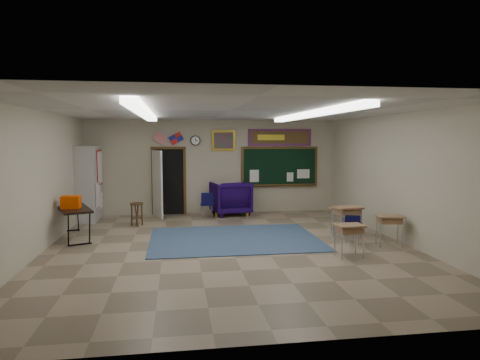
{
  "coord_description": "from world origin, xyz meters",
  "views": [
    {
      "loc": [
        -1.15,
        -9.2,
        2.4
      ],
      "look_at": [
        0.44,
        1.5,
        1.36
      ],
      "focal_mm": 32.0,
      "sensor_mm": 36.0,
      "label": 1
    }
  ],
  "objects": [
    {
      "name": "student_desk_back_right",
      "position": [
        3.56,
        -0.36,
        0.39
      ],
      "size": [
        0.65,
        0.53,
        0.7
      ],
      "rotation": [
        0.0,
        0.0,
        -0.18
      ],
      "color": "#9A7147",
      "rests_on": "floor"
    },
    {
      "name": "chalkboard",
      "position": [
        2.2,
        4.46,
        1.46
      ],
      "size": [
        2.55,
        0.14,
        1.3
      ],
      "color": "#503817",
      "rests_on": "back_wall"
    },
    {
      "name": "storage_cabinet",
      "position": [
        -3.71,
        3.85,
        1.1
      ],
      "size": [
        0.59,
        1.25,
        2.2
      ],
      "color": "#A8A8A4",
      "rests_on": "floor"
    },
    {
      "name": "right_wall",
      "position": [
        4.0,
        0.0,
        1.5
      ],
      "size": [
        0.04,
        9.0,
        3.0
      ],
      "primitive_type": "cube",
      "color": "#A6A087",
      "rests_on": "floor"
    },
    {
      "name": "student_desk_back_left",
      "position": [
        2.3,
        -1.09,
        0.38
      ],
      "size": [
        0.59,
        0.45,
        0.67
      ],
      "rotation": [
        0.0,
        0.0,
        0.06
      ],
      "color": "#9A7147",
      "rests_on": "floor"
    },
    {
      "name": "floor",
      "position": [
        0.0,
        0.0,
        0.0
      ],
      "size": [
        9.0,
        9.0,
        0.0
      ],
      "primitive_type": "plane",
      "color": "gray",
      "rests_on": "ground"
    },
    {
      "name": "ceiling",
      "position": [
        0.0,
        0.0,
        3.0
      ],
      "size": [
        8.0,
        9.0,
        0.04
      ],
      "primitive_type": "cube",
      "color": "#BBBBB6",
      "rests_on": "back_wall"
    },
    {
      "name": "doorway",
      "position": [
        -1.5,
        4.35,
        1.06
      ],
      "size": [
        1.1,
        0.89,
        2.16
      ],
      "color": "black",
      "rests_on": "back_wall"
    },
    {
      "name": "wooden_stool",
      "position": [
        -2.26,
        2.77,
        0.33
      ],
      "size": [
        0.36,
        0.36,
        0.64
      ],
      "color": "#4B3216",
      "rests_on": "floor"
    },
    {
      "name": "fluorescent_strips",
      "position": [
        0.0,
        0.0,
        2.94
      ],
      "size": [
        3.86,
        6.0,
        0.1
      ],
      "primitive_type": null,
      "color": "white",
      "rests_on": "ceiling"
    },
    {
      "name": "student_desk_front_right",
      "position": [
        3.0,
        0.97,
        0.39
      ],
      "size": [
        0.72,
        0.68,
        0.69
      ],
      "rotation": [
        0.0,
        0.0,
        0.58
      ],
      "color": "#9A7147",
      "rests_on": "floor"
    },
    {
      "name": "back_wall",
      "position": [
        0.0,
        4.5,
        1.5
      ],
      "size": [
        8.0,
        0.04,
        3.0
      ],
      "primitive_type": "cube",
      "color": "#A6A087",
      "rests_on": "floor"
    },
    {
      "name": "left_wall",
      "position": [
        -4.0,
        0.0,
        1.5
      ],
      "size": [
        0.04,
        9.0,
        3.0
      ],
      "primitive_type": "cube",
      "color": "#A6A087",
      "rests_on": "floor"
    },
    {
      "name": "bulletin_board",
      "position": [
        2.2,
        4.47,
        2.45
      ],
      "size": [
        2.1,
        0.05,
        0.55
      ],
      "color": "red",
      "rests_on": "back_wall"
    },
    {
      "name": "student_chair_desk_b",
      "position": [
        3.08,
        0.51,
        0.37
      ],
      "size": [
        0.41,
        0.41,
        0.73
      ],
      "primitive_type": null,
      "rotation": [
        0.0,
        0.0,
        -0.12
      ],
      "color": "black",
      "rests_on": "floor"
    },
    {
      "name": "framed_art_print",
      "position": [
        0.35,
        4.47,
        2.35
      ],
      "size": [
        0.75,
        0.05,
        0.65
      ],
      "color": "#AD8B21",
      "rests_on": "back_wall"
    },
    {
      "name": "front_wall",
      "position": [
        0.0,
        -4.5,
        1.5
      ],
      "size": [
        8.0,
        0.04,
        3.0
      ],
      "primitive_type": "cube",
      "color": "#A6A087",
      "rests_on": "floor"
    },
    {
      "name": "wall_flags",
      "position": [
        -1.4,
        4.44,
        2.48
      ],
      "size": [
        1.16,
        0.06,
        0.7
      ],
      "primitive_type": null,
      "color": "red",
      "rests_on": "back_wall"
    },
    {
      "name": "student_chair_desk_a",
      "position": [
        2.78,
        -0.15,
        0.35
      ],
      "size": [
        0.47,
        0.47,
        0.71
      ],
      "primitive_type": null,
      "rotation": [
        0.0,
        0.0,
        2.72
      ],
      "color": "black",
      "rests_on": "floor"
    },
    {
      "name": "student_chair_reading",
      "position": [
        -0.26,
        3.69,
        0.4
      ],
      "size": [
        0.4,
        0.4,
        0.79
      ],
      "primitive_type": null,
      "rotation": [
        0.0,
        0.0,
        3.16
      ],
      "color": "black",
      "rests_on": "floor"
    },
    {
      "name": "student_desk_front_left",
      "position": [
        2.94,
        0.55,
        0.43
      ],
      "size": [
        0.7,
        0.56,
        0.77
      ],
      "rotation": [
        0.0,
        0.0,
        0.14
      ],
      "color": "#9A7147",
      "rests_on": "floor"
    },
    {
      "name": "folding_table",
      "position": [
        -3.65,
        1.5,
        0.42
      ],
      "size": [
        1.26,
        1.97,
        1.07
      ],
      "rotation": [
        0.0,
        0.0,
        0.37
      ],
      "color": "black",
      "rests_on": "floor"
    },
    {
      "name": "area_rug",
      "position": [
        0.2,
        0.8,
        0.01
      ],
      "size": [
        4.0,
        3.0,
        0.02
      ],
      "primitive_type": "cube",
      "color": "#374A6A",
      "rests_on": "floor"
    },
    {
      "name": "wingback_armchair",
      "position": [
        0.52,
        4.15,
        0.53
      ],
      "size": [
        1.33,
        1.35,
        1.06
      ],
      "primitive_type": "imported",
      "rotation": [
        0.0,
        0.0,
        3.32
      ],
      "color": "#140539",
      "rests_on": "floor"
    },
    {
      "name": "wall_clock",
      "position": [
        -0.55,
        4.47,
        2.35
      ],
      "size": [
        0.32,
        0.05,
        0.32
      ],
      "color": "black",
      "rests_on": "back_wall"
    }
  ]
}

